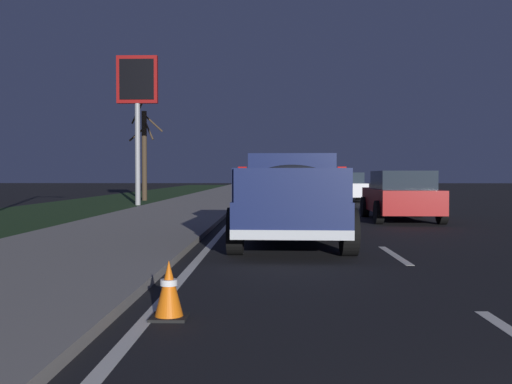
{
  "coord_description": "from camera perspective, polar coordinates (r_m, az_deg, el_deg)",
  "views": [
    {
      "loc": [
        -1.35,
        2.17,
        1.42
      ],
      "look_at": [
        12.76,
        2.54,
        1.01
      ],
      "focal_mm": 41.38,
      "sensor_mm": 36.0,
      "label": 1
    }
  ],
  "objects": [
    {
      "name": "gas_price_sign",
      "position": [
        28.25,
        -11.41,
        9.36
      ],
      "size": [
        0.27,
        1.9,
        6.94
      ],
      "color": "#99999E",
      "rests_on": "ground"
    },
    {
      "name": "bare_tree_far",
      "position": [
        33.07,
        -10.75,
        3.84
      ],
      "size": [
        1.15,
        1.88,
        5.67
      ],
      "color": "#423323",
      "rests_on": "ground"
    },
    {
      "name": "ground",
      "position": [
        28.47,
        5.88,
        -1.19
      ],
      "size": [
        144.0,
        144.0,
        0.0
      ],
      "primitive_type": "plane",
      "color": "black"
    },
    {
      "name": "grass_verge",
      "position": [
        29.64,
        -15.22,
        -1.13
      ],
      "size": [
        108.0,
        6.0,
        0.01
      ],
      "primitive_type": "cube",
      "color": "#1E3819",
      "rests_on": "ground"
    },
    {
      "name": "lane_markings",
      "position": [
        30.2,
        0.78,
        -1.01
      ],
      "size": [
        108.0,
        3.54,
        0.01
      ],
      "color": "silver",
      "rests_on": "ground"
    },
    {
      "name": "sedan_red",
      "position": [
        18.85,
        13.82,
        -0.31
      ],
      "size": [
        4.44,
        2.1,
        1.54
      ],
      "color": "maroon",
      "rests_on": "ground"
    },
    {
      "name": "sedan_white",
      "position": [
        32.03,
        8.63,
        0.52
      ],
      "size": [
        4.41,
        2.04,
        1.54
      ],
      "color": "silver",
      "rests_on": "ground"
    },
    {
      "name": "sidewalk_shoulder",
      "position": [
        28.6,
        -5.58,
        -1.06
      ],
      "size": [
        108.0,
        4.0,
        0.12
      ],
      "primitive_type": "cube",
      "color": "gray",
      "rests_on": "ground"
    },
    {
      "name": "pickup_truck",
      "position": [
        12.22,
        3.49,
        -0.39
      ],
      "size": [
        5.49,
        2.41,
        1.87
      ],
      "color": "#141E4C",
      "rests_on": "ground"
    },
    {
      "name": "traffic_cone_near",
      "position": [
        5.94,
        -8.41,
        -9.36
      ],
      "size": [
        0.36,
        0.36,
        0.58
      ],
      "color": "black",
      "rests_on": "ground"
    }
  ]
}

